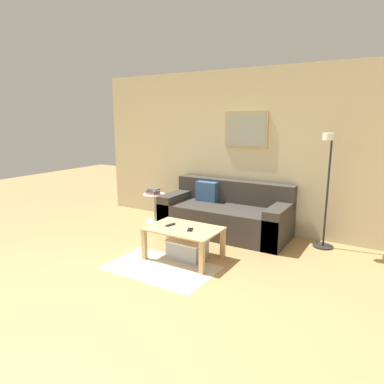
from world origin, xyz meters
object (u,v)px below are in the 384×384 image
Objects in this scene: coffee_table at (184,233)px; cell_phone at (190,230)px; floor_lamp at (326,188)px; couch at (225,215)px; side_table at (155,205)px; remote_control at (170,225)px; storage_bin at (187,249)px; book_stack at (153,191)px.

cell_phone is (0.12, -0.03, 0.08)m from coffee_table.
cell_phone is at bearing -136.57° from floor_lamp.
couch reaches higher than side_table.
couch is 1.57m from floor_lamp.
cell_phone is at bearing -38.50° from side_table.
floor_lamp is (1.46, 0.07, 0.58)m from couch.
side_table reaches higher than cell_phone.
floor_lamp is at bearing 3.30° from side_table.
floor_lamp is 2.14m from remote_control.
storage_bin is (0.04, 0.03, -0.22)m from coffee_table.
floor_lamp is 11.46× the size of cell_phone.
storage_bin is 0.95× the size of side_table.
couch is at bearing 4.45° from book_stack.
floor_lamp is 2.83m from side_table.
side_table is at bearing 147.92° from remote_control.
cell_phone is (1.43, -1.11, -0.13)m from book_stack.
book_stack is at bearing 140.47° from coffee_table.
remote_control is (-1.67, -1.26, -0.45)m from floor_lamp.
side_table is 3.35× the size of remote_control.
couch is 1.22m from remote_control.
book_stack is at bearing -136.19° from side_table.
side_table is (-1.32, -0.09, 0.01)m from couch.
couch is at bearing -177.24° from floor_lamp.
side_table is 1.56m from remote_control.
couch reaches higher than storage_bin.
coffee_table is 1.95× the size of storage_bin.
floor_lamp is at bearing 20.28° from cell_phone.
book_stack is at bearing 148.66° from remote_control.
coffee_table is at bearing 14.32° from remote_control.
cell_phone is (0.32, -0.02, -0.01)m from remote_control.
coffee_table is 1.72m from book_stack.
book_stack is 1.56m from remote_control.
couch reaches higher than remote_control.
cell_phone is at bearing -85.34° from couch.
couch is 1.32m from side_table.
remote_control is at bearing -45.11° from side_table.
book_stack is (-0.01, -0.01, 0.25)m from side_table.
coffee_table is 1.70m from side_table.
couch is at bearing 92.71° from remote_control.
floor_lamp reaches higher than book_stack.
side_table is (-1.34, 1.07, 0.18)m from storage_bin.
floor_lamp reaches higher than couch.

